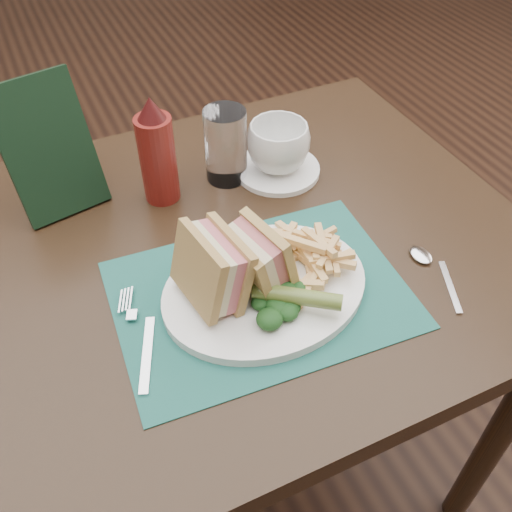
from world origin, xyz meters
The scene contains 16 objects.
floor centered at (0.00, 0.00, 0.00)m, with size 7.00×7.00×0.00m, color black.
table_main centered at (0.00, -0.50, 0.38)m, with size 0.90×0.75×0.75m, color black, non-canonical shape.
placemat centered at (-0.02, -0.62, 0.75)m, with size 0.41×0.29×0.00m, color #1A554C.
plate centered at (-0.01, -0.62, 0.76)m, with size 0.30×0.24×0.01m, color white, non-canonical shape.
sandwich_half_a centered at (-0.11, -0.61, 0.82)m, with size 0.06×0.11×0.10m, color tan, non-canonical shape.
sandwich_half_b centered at (-0.04, -0.61, 0.82)m, with size 0.06×0.10×0.09m, color tan, non-canonical shape.
kale_garnish centered at (-0.01, -0.66, 0.78)m, with size 0.11×0.08×0.03m, color #123314, non-canonical shape.
pickle_spear centered at (0.01, -0.67, 0.79)m, with size 0.02×0.02×0.12m, color #506627.
fries_pile centered at (0.06, -0.60, 0.79)m, with size 0.18×0.20×0.05m, color #E2B771, non-canonical shape.
fork centered at (-0.20, -0.62, 0.76)m, with size 0.03×0.17×0.01m, color silver, non-canonical shape.
spoon centered at (0.23, -0.69, 0.76)m, with size 0.03×0.15×0.01m, color silver, non-canonical shape.
saucer centered at (0.13, -0.36, 0.76)m, with size 0.15×0.15×0.01m, color white.
coffee_cup centered at (0.13, -0.36, 0.80)m, with size 0.11×0.11×0.09m, color white.
drinking_glass centered at (0.04, -0.34, 0.81)m, with size 0.07×0.07×0.13m, color white.
ketchup_bottle centered at (-0.08, -0.34, 0.84)m, with size 0.06×0.06×0.19m, color maroon, non-canonical shape.
check_presenter centered at (-0.23, -0.29, 0.86)m, with size 0.13×0.01×0.22m, color black.
Camera 1 is at (-0.25, -1.10, 1.36)m, focal length 40.00 mm.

